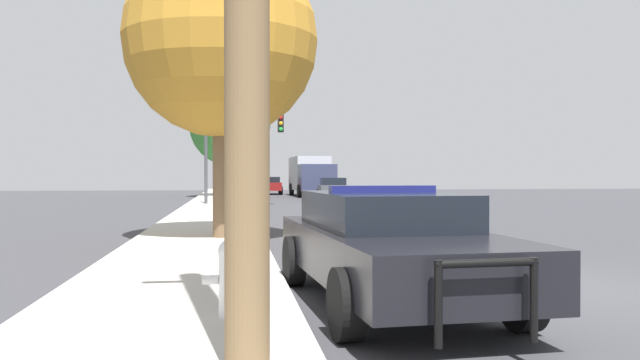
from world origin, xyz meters
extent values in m
plane|color=#3D3D42|center=(0.00, 0.00, 0.00)|extent=(110.00, 110.00, 0.00)
cube|color=#BCB7AD|center=(-5.10, 0.00, 0.07)|extent=(3.00, 110.00, 0.13)
cube|color=black|center=(-2.43, -0.80, 0.65)|extent=(2.21, 5.06, 0.58)
cube|color=black|center=(-2.45, -0.55, 1.16)|extent=(1.79, 2.67, 0.43)
cylinder|color=black|center=(-1.41, -2.27, 0.36)|extent=(0.29, 0.73, 0.72)
cylinder|color=black|center=(-3.26, -2.39, 0.36)|extent=(0.29, 0.73, 0.72)
cylinder|color=black|center=(-1.60, 0.79, 0.36)|extent=(0.29, 0.73, 0.72)
cylinder|color=black|center=(-3.45, 0.67, 0.36)|extent=(0.29, 0.73, 0.72)
cylinder|color=black|center=(-1.84, -3.36, 0.55)|extent=(0.07, 0.07, 0.72)
cylinder|color=black|center=(-2.69, -3.42, 0.55)|extent=(0.07, 0.07, 0.72)
cylinder|color=black|center=(-2.26, -3.39, 0.88)|extent=(0.90, 0.13, 0.07)
cube|color=navy|center=(-2.45, -0.55, 1.42)|extent=(1.37, 0.29, 0.09)
cube|color=navy|center=(-1.48, -0.74, 0.68)|extent=(0.24, 3.56, 0.16)
cylinder|color=white|center=(-4.36, -1.77, 0.46)|extent=(0.24, 0.24, 0.65)
sphere|color=white|center=(-4.36, -1.77, 0.81)|extent=(0.25, 0.25, 0.25)
cylinder|color=white|center=(-4.56, -1.77, 0.52)|extent=(0.17, 0.10, 0.10)
cylinder|color=white|center=(-4.16, -1.77, 0.52)|extent=(0.17, 0.10, 0.10)
cylinder|color=#424247|center=(-5.61, 23.40, 2.46)|extent=(0.16, 0.16, 4.66)
cylinder|color=#424247|center=(-3.73, 23.40, 4.64)|extent=(3.75, 0.11, 0.11)
cube|color=black|center=(-1.86, 23.40, 4.19)|extent=(0.30, 0.24, 0.90)
sphere|color=red|center=(-1.86, 23.27, 4.49)|extent=(0.20, 0.20, 0.20)
sphere|color=orange|center=(-1.86, 23.27, 4.19)|extent=(0.20, 0.20, 0.20)
sphere|color=green|center=(-1.86, 23.27, 3.89)|extent=(0.20, 0.20, 0.20)
cube|color=maroon|center=(-1.25, 41.56, 0.64)|extent=(1.81, 4.41, 0.62)
cube|color=black|center=(-1.26, 41.35, 1.17)|extent=(1.50, 2.31, 0.44)
cylinder|color=black|center=(-2.01, 42.94, 0.33)|extent=(0.26, 0.66, 0.65)
cylinder|color=black|center=(-0.39, 42.88, 0.33)|extent=(0.26, 0.66, 0.65)
cylinder|color=black|center=(-2.11, 40.24, 0.33)|extent=(0.26, 0.66, 0.65)
cylinder|color=black|center=(-0.49, 40.19, 0.33)|extent=(0.26, 0.66, 0.65)
cube|color=#474C51|center=(1.69, 28.56, 0.65)|extent=(2.06, 4.63, 0.63)
cube|color=black|center=(1.71, 28.79, 1.18)|extent=(1.64, 2.46, 0.43)
cylinder|color=black|center=(2.39, 27.10, 0.34)|extent=(0.30, 0.70, 0.68)
cylinder|color=black|center=(0.75, 27.24, 0.34)|extent=(0.30, 0.70, 0.68)
cylinder|color=black|center=(2.63, 29.88, 0.34)|extent=(0.30, 0.70, 0.68)
cylinder|color=black|center=(0.99, 30.02, 0.34)|extent=(0.30, 0.70, 0.68)
cube|color=#333856|center=(1.48, 33.95, 1.37)|extent=(2.47, 2.19, 1.83)
cube|color=#B2B2B7|center=(1.39, 37.76, 1.67)|extent=(2.55, 5.55, 2.44)
cylinder|color=black|center=(2.66, 34.19, 0.45)|extent=(0.30, 0.91, 0.90)
cylinder|color=black|center=(0.28, 34.13, 0.45)|extent=(0.30, 0.91, 0.90)
cylinder|color=black|center=(2.55, 38.82, 0.45)|extent=(0.30, 0.91, 0.90)
cylinder|color=black|center=(0.18, 38.76, 0.45)|extent=(0.30, 0.91, 0.90)
cylinder|color=brown|center=(-4.58, 6.52, 1.81)|extent=(0.40, 0.40, 3.36)
sphere|color=#B77F28|center=(-4.58, 6.52, 4.74)|extent=(4.54, 4.54, 4.54)
cylinder|color=#4C3823|center=(-4.43, 35.19, 1.79)|extent=(0.48, 0.48, 3.32)
sphere|color=#387A33|center=(-4.43, 35.19, 4.98)|extent=(5.57, 5.57, 5.57)
camera|label=1|loc=(-4.35, -8.27, 1.61)|focal=35.00mm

